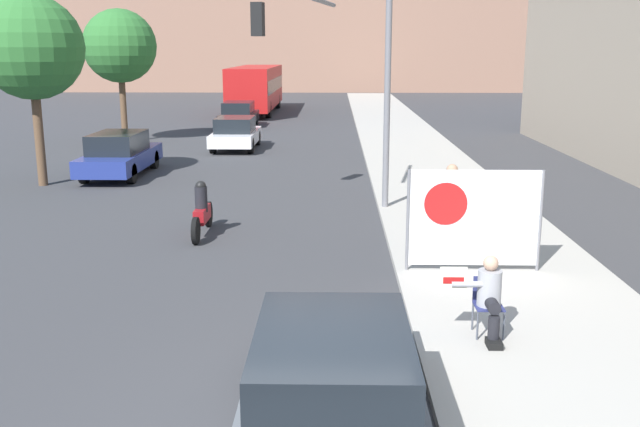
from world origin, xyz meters
The scene contains 13 objects.
sidewalk_curb centered at (3.42, 15.00, 0.06)m, with size 3.97×90.00×0.13m, color #A8A399.
seated_protester centered at (2.47, 2.67, 0.75)m, with size 0.92×0.77×1.18m.
pedestrian_behind centered at (2.59, 6.95, 1.06)m, with size 0.34×0.34×1.81m.
protest_banner centered at (2.82, 5.81, 1.12)m, with size 2.48×0.06×1.89m.
traffic_light_pole centered at (0.32, 11.50, 3.87)m, with size 3.55×3.32×5.47m.
parked_car_curbside centered at (0.27, -0.08, 0.69)m, with size 1.84×4.52×1.37m.
car_on_road_nearest centered at (-6.87, 16.43, 0.73)m, with size 1.71×4.66×1.46m.
car_on_road_midblock centered at (-3.89, 22.94, 0.69)m, with size 1.76×4.11×1.36m.
car_on_road_distant centered at (-4.89, 31.52, 0.69)m, with size 1.74×4.40×1.38m.
city_bus_on_road centered at (-4.91, 40.47, 1.74)m, with size 2.59×11.70×3.00m.
motorcycle_on_road centered at (-2.72, 8.74, 0.54)m, with size 0.28×2.21×1.26m.
street_tree_near_curb centered at (-8.79, 14.69, 4.16)m, with size 3.11×3.11×5.74m.
street_tree_midblock centered at (-9.21, 25.08, 4.25)m, with size 3.21×3.21×5.87m.
Camera 1 is at (0.28, -6.92, 4.15)m, focal length 40.00 mm.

